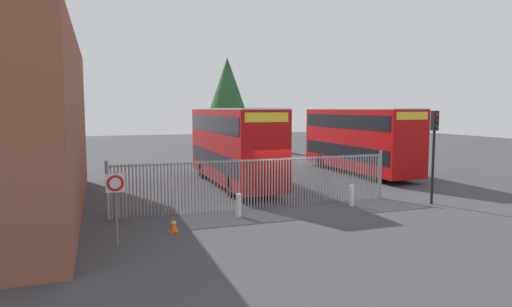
# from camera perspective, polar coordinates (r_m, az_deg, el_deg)

# --- Properties ---
(ground_plane) EXTENTS (100.00, 100.00, 0.00)m
(ground_plane) POSITION_cam_1_polar(r_m,az_deg,el_deg) (27.59, -2.80, -3.35)
(ground_plane) COLOR #3D3D42
(palisade_fence) EXTENTS (12.86, 0.14, 2.35)m
(palisade_fence) POSITION_cam_1_polar(r_m,az_deg,el_deg) (19.50, 0.36, -3.65)
(palisade_fence) COLOR gray
(palisade_fence) RESTS_ON ground
(double_decker_bus_near_gate) EXTENTS (2.54, 10.81, 4.42)m
(double_decker_bus_near_gate) POSITION_cam_1_polar(r_m,az_deg,el_deg) (25.27, -3.01, 1.35)
(double_decker_bus_near_gate) COLOR #B70C0C
(double_decker_bus_near_gate) RESTS_ON ground
(double_decker_bus_behind_fence_left) EXTENTS (2.54, 10.81, 4.42)m
(double_decker_bus_behind_fence_left) POSITION_cam_1_polar(r_m,az_deg,el_deg) (30.66, 13.12, 1.99)
(double_decker_bus_behind_fence_left) COLOR #B70C0C
(double_decker_bus_behind_fence_left) RESTS_ON ground
(bollard_near_left) EXTENTS (0.20, 0.20, 0.95)m
(bollard_near_left) POSITION_cam_1_polar(r_m,az_deg,el_deg) (18.04, -2.25, -6.71)
(bollard_near_left) COLOR silver
(bollard_near_left) RESTS_ON ground
(bollard_center_front) EXTENTS (0.20, 0.20, 0.95)m
(bollard_center_front) POSITION_cam_1_polar(r_m,az_deg,el_deg) (20.45, 12.30, -5.34)
(bollard_center_front) COLOR silver
(bollard_center_front) RESTS_ON ground
(traffic_cone_by_gate) EXTENTS (0.34, 0.34, 0.59)m
(traffic_cone_by_gate) POSITION_cam_1_polar(r_m,az_deg,el_deg) (16.17, -10.65, -8.95)
(traffic_cone_by_gate) COLOR orange
(traffic_cone_by_gate) RESTS_ON ground
(speed_limit_sign_post) EXTENTS (0.60, 0.14, 2.40)m
(speed_limit_sign_post) POSITION_cam_1_polar(r_m,az_deg,el_deg) (14.65, -17.74, -4.71)
(speed_limit_sign_post) COLOR slate
(speed_limit_sign_post) RESTS_ON ground
(traffic_light_kerbside) EXTENTS (0.28, 0.33, 4.30)m
(traffic_light_kerbside) POSITION_cam_1_polar(r_m,az_deg,el_deg) (21.63, 22.10, 1.68)
(traffic_light_kerbside) COLOR black
(traffic_light_kerbside) RESTS_ON ground
(tree_tall_back) EXTENTS (5.37, 5.37, 10.12)m
(tree_tall_back) POSITION_cam_1_polar(r_m,az_deg,el_deg) (49.96, -3.72, 7.96)
(tree_tall_back) COLOR #4C3823
(tree_tall_back) RESTS_ON ground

